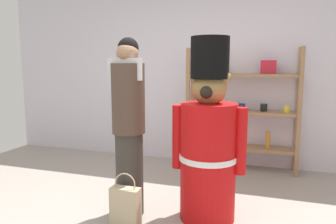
% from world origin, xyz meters
% --- Properties ---
extents(back_wall, '(6.40, 0.12, 2.60)m').
position_xyz_m(back_wall, '(0.00, 2.20, 1.30)').
color(back_wall, silver).
rests_on(back_wall, ground_plane).
extents(merchandise_shelf, '(1.49, 0.35, 1.66)m').
position_xyz_m(merchandise_shelf, '(0.62, 1.98, 0.87)').
color(merchandise_shelf, '#93704C').
rests_on(merchandise_shelf, ground_plane).
extents(teddy_bear_guard, '(0.69, 0.53, 1.67)m').
position_xyz_m(teddy_bear_guard, '(0.45, 0.39, 0.72)').
color(teddy_bear_guard, red).
rests_on(teddy_bear_guard, ground_plane).
extents(person_shopper, '(0.32, 0.31, 1.67)m').
position_xyz_m(person_shopper, '(-0.28, 0.26, 0.88)').
color(person_shopper, '#38332D').
rests_on(person_shopper, ground_plane).
extents(shopping_bag, '(0.27, 0.12, 0.49)m').
position_xyz_m(shopping_bag, '(-0.21, 0.03, 0.18)').
color(shopping_bag, '#C1AD89').
rests_on(shopping_bag, ground_plane).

